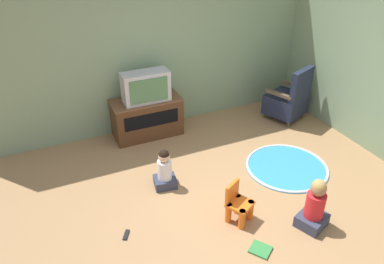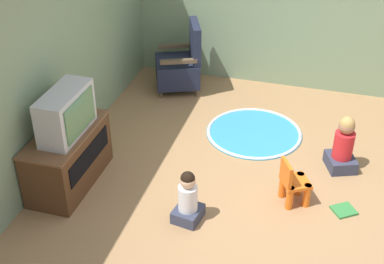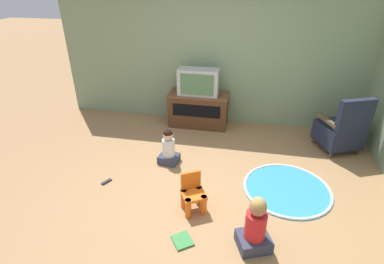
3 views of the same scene
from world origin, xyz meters
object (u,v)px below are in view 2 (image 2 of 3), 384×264
at_px(tv_cabinet, 68,157).
at_px(child_watching_center, 343,146).
at_px(black_armchair, 181,65).
at_px(child_watching_left, 188,199).
at_px(television, 66,113).
at_px(yellow_kid_chair, 293,185).
at_px(book, 344,210).

relative_size(tv_cabinet, child_watching_center, 1.69).
height_order(black_armchair, child_watching_left, black_armchair).
relative_size(television, child_watching_center, 1.10).
distance_m(tv_cabinet, child_watching_left, 1.38).
height_order(tv_cabinet, child_watching_center, child_watching_center).
distance_m(black_armchair, yellow_kid_chair, 2.74).
bearing_deg(book, yellow_kid_chair, -36.87).
distance_m(black_armchair, child_watching_center, 2.61).
relative_size(yellow_kid_chair, child_watching_center, 0.75).
bearing_deg(child_watching_left, black_armchair, 28.00).
bearing_deg(book, child_watching_center, -118.87).
distance_m(tv_cabinet, book, 2.86).
height_order(black_armchair, child_watching_center, black_armchair).
bearing_deg(child_watching_center, television, 90.04).
distance_m(yellow_kid_chair, child_watching_left, 1.09).
xyz_separation_m(television, book, (0.32, -2.77, -0.85)).
relative_size(child_watching_center, book, 2.26).
xyz_separation_m(child_watching_left, book, (0.54, -1.46, -0.23)).
relative_size(tv_cabinet, child_watching_left, 1.96).
bearing_deg(black_armchair, yellow_kid_chair, 19.17).
distance_m(child_watching_left, book, 1.57).
bearing_deg(book, child_watching_left, -14.85).
relative_size(child_watching_left, child_watching_center, 0.86).
bearing_deg(yellow_kid_chair, television, 69.84).
bearing_deg(yellow_kid_chair, tv_cabinet, 69.65).
bearing_deg(television, book, -83.37).
bearing_deg(yellow_kid_chair, child_watching_left, 91.91).
bearing_deg(tv_cabinet, child_watching_center, -68.68).
distance_m(child_watching_left, child_watching_center, 1.89).
height_order(television, child_watching_left, television).
height_order(tv_cabinet, television, television).
distance_m(black_armchair, child_watching_left, 2.75).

